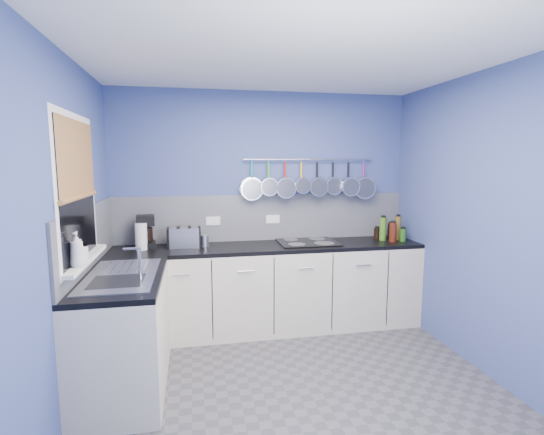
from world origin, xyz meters
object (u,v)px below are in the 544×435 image
object	(u,v)px
soap_bottle_a	(77,249)
paper_towel	(141,237)
canister	(205,241)
hob	(307,242)
coffee_maker	(146,232)
soap_bottle_b	(80,252)
toaster	(184,237)

from	to	relation	value
soap_bottle_a	paper_towel	distance (m)	1.23
canister	hob	world-z (taller)	canister
canister	soap_bottle_a	bearing A→B (deg)	-125.91
soap_bottle_a	coffee_maker	distance (m)	1.31
soap_bottle_b	toaster	size ratio (longest dim) A/B	0.56
soap_bottle_a	soap_bottle_b	distance (m)	0.09
hob	coffee_maker	bearing A→B (deg)	178.35
toaster	soap_bottle_b	bearing A→B (deg)	-116.08
paper_towel	hob	bearing A→B (deg)	1.12
hob	soap_bottle_a	bearing A→B (deg)	-148.02
soap_bottle_a	coffee_maker	xyz separation A→B (m)	(0.30, 1.27, -0.11)
soap_bottle_b	paper_towel	xyz separation A→B (m)	(0.27, 1.11, -0.11)
coffee_maker	toaster	distance (m)	0.38
soap_bottle_b	coffee_maker	world-z (taller)	coffee_maker
soap_bottle_b	hob	xyz separation A→B (m)	(1.96, 1.14, -0.23)
toaster	hob	xyz separation A→B (m)	(1.28, -0.02, -0.09)
paper_towel	coffee_maker	distance (m)	0.09
soap_bottle_b	toaster	world-z (taller)	soap_bottle_b
soap_bottle_b	hob	size ratio (longest dim) A/B	0.28
coffee_maker	toaster	world-z (taller)	coffee_maker
paper_towel	soap_bottle_a	bearing A→B (deg)	-102.69
toaster	soap_bottle_a	bearing A→B (deg)	-114.37
paper_towel	canister	world-z (taller)	paper_towel
hob	paper_towel	bearing A→B (deg)	-178.88
hob	canister	bearing A→B (deg)	-179.47
soap_bottle_a	paper_towel	xyz separation A→B (m)	(0.27, 1.19, -0.14)
paper_towel	canister	distance (m)	0.62
paper_towel	coffee_maker	xyz separation A→B (m)	(0.03, 0.08, 0.03)
toaster	hob	world-z (taller)	toaster
paper_towel	toaster	size ratio (longest dim) A/B	0.85
soap_bottle_a	soap_bottle_b	bearing A→B (deg)	90.00
paper_towel	coffee_maker	size ratio (longest dim) A/B	0.80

